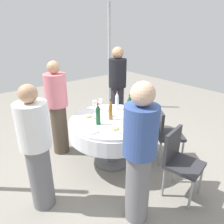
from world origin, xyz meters
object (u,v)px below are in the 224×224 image
wine_glass_right (101,101)px  plate_north (115,129)px  wine_glass_far (130,121)px  chair_right (165,131)px  bottle_amber_mid (147,116)px  bottle_dark_green_east (98,115)px  wine_glass_inner (133,104)px  person_east (117,88)px  chair_far (179,158)px  bottle_clear_right (117,101)px  person_mid (58,108)px  wine_glass_outer (109,110)px  plate_west (89,117)px  wine_glass_north (95,103)px  bottle_amber_left (111,110)px  person_inner (139,154)px  dining_table (112,128)px  bottle_dark_green_outer (129,105)px  bottle_amber_inner (134,121)px

wine_glass_right → plate_north: (0.36, 0.82, -0.08)m
wine_glass_far → chair_right: 0.73m
bottle_amber_mid → chair_right: size_ratio=0.31×
bottle_dark_green_east → wine_glass_right: 0.68m
wine_glass_inner → chair_right: 0.64m
wine_glass_far → chair_right: (-0.64, 0.12, -0.32)m
person_east → chair_far: size_ratio=1.90×
bottle_amber_mid → plate_north: 0.48m
bottle_clear_right → wine_glass_far: (0.29, 0.61, -0.04)m
wine_glass_inner → person_mid: person_mid is taller
wine_glass_outer → plate_west: bearing=-27.6°
bottle_clear_right → plate_west: bottle_clear_right is taller
bottle_dark_green_east → wine_glass_right: (-0.43, -0.53, -0.05)m
wine_glass_north → person_mid: bearing=-31.9°
bottle_amber_left → person_inner: (0.43, 0.99, -0.06)m
bottle_amber_mid → wine_glass_far: bottle_amber_mid is taller
dining_table → chair_far: bearing=101.4°
bottle_dark_green_east → person_east: (-1.09, -0.87, -0.02)m
bottle_dark_green_outer → person_east: 1.01m
plate_north → plate_west: 0.55m
bottle_amber_inner → wine_glass_north: bottle_amber_inner is taller
dining_table → person_mid: bearing=-58.2°
bottle_amber_inner → plate_west: bearing=-73.4°
bottle_dark_green_outer → plate_north: size_ratio=1.30×
bottle_dark_green_east → wine_glass_far: 0.44m
bottle_dark_green_east → person_mid: size_ratio=0.20×
bottle_clear_right → plate_north: (0.50, 0.55, -0.13)m
bottle_dark_green_outer → bottle_amber_mid: bearing=80.1°
wine_glass_outer → person_mid: size_ratio=0.09×
bottle_amber_inner → wine_glass_far: bearing=-108.1°
chair_right → person_mid: bearing=-101.7°
dining_table → wine_glass_outer: 0.27m
wine_glass_outer → chair_far: 1.20m
bottle_amber_inner → chair_far: bearing=113.5°
bottle_amber_left → wine_glass_outer: size_ratio=2.24×
bottle_dark_green_east → wine_glass_inner: 0.72m
bottle_dark_green_east → wine_glass_inner: (-0.72, -0.05, -0.03)m
dining_table → person_mid: 0.94m
wine_glass_far → chair_far: bearing=106.5°
bottle_dark_green_east → bottle_amber_left: bearing=-173.8°
bottle_amber_left → bottle_amber_mid: bearing=120.1°
bottle_dark_green_east → wine_glass_north: (-0.28, -0.49, -0.03)m
wine_glass_outer → bottle_amber_left: bearing=64.8°
plate_north → chair_far: bearing=118.9°
bottle_dark_green_outer → wine_glass_far: bearing=47.0°
bottle_amber_inner → plate_north: bottle_amber_inner is taller
bottle_clear_right → chair_far: 1.34m
wine_glass_right → wine_glass_north: bearing=15.1°
dining_table → wine_glass_far: bearing=91.4°
wine_glass_north → wine_glass_far: bearing=89.4°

